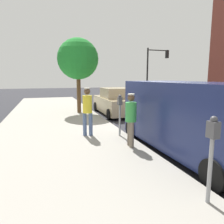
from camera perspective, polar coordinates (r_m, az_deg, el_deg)
name	(u,v)px	position (r m, az deg, el deg)	size (l,w,h in m)	color
ground_plane	(146,133)	(8.98, 9.14, -5.62)	(80.00, 80.00, 0.00)	#2D2D33
sidewalk_slab	(60,139)	(8.06, -13.85, -6.96)	(5.00, 32.00, 0.15)	#9E998E
parking_meter_near	(120,108)	(7.77, 2.11, 1.06)	(0.14, 0.18, 1.52)	gray
parking_meter_far	(212,145)	(3.93, 25.18, -7.99)	(0.14, 0.18, 1.52)	gray
pedestrian_in_yellow	(87,108)	(7.84, -6.59, 1.00)	(0.35, 0.34, 1.77)	#4C608C
pedestrian_in_green	(131,117)	(6.57, 5.07, -1.25)	(0.34, 0.36, 1.65)	#726656
parked_van	(189,115)	(6.80, 19.81, -0.88)	(2.21, 5.24, 2.15)	navy
parked_sedan_behind	(116,102)	(13.30, 0.96, 2.61)	(1.97, 4.42, 1.65)	tan
traffic_light_corner	(155,65)	(22.64, 11.41, 12.18)	(2.48, 0.42, 5.20)	black
street_tree	(78,59)	(13.14, -9.10, 13.78)	(2.42, 2.42, 4.43)	brown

